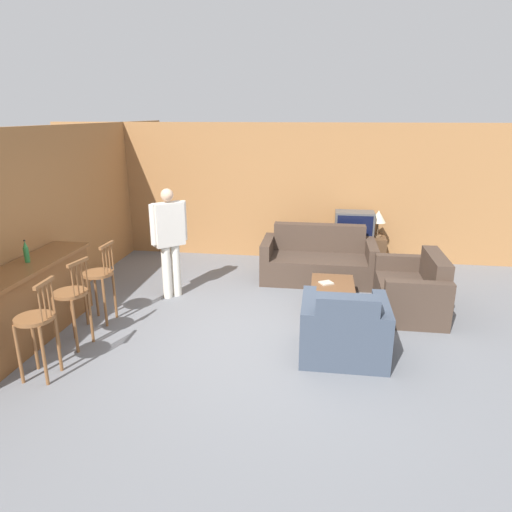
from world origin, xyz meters
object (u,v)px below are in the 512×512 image
(armchair_near, at_px, (344,331))
(loveseat_right, at_px, (413,291))
(book_on_table, at_px, (326,283))
(table_lamp, at_px, (378,217))
(tv_unit, at_px, (352,251))
(bar_chair_far, at_px, (99,280))
(couch_far, at_px, (318,262))
(bottle, at_px, (26,252))
(bar_chair_mid, at_px, (72,300))
(tv, at_px, (354,224))
(person_by_window, at_px, (169,237))
(bar_chair_near, at_px, (37,326))
(coffee_table, at_px, (333,289))

(armchair_near, xyz_separation_m, loveseat_right, (1.03, 1.44, -0.01))
(book_on_table, distance_m, table_lamp, 2.32)
(tv_unit, xyz_separation_m, table_lamp, (0.42, 0.00, 0.66))
(bar_chair_far, relative_size, tv_unit, 0.97)
(couch_far, xyz_separation_m, bottle, (-3.61, -2.57, 0.79))
(bar_chair_far, bearing_deg, bottle, -146.69)
(bar_chair_mid, distance_m, tv, 5.09)
(bar_chair_far, relative_size, table_lamp, 2.31)
(loveseat_right, bearing_deg, person_by_window, 178.90)
(bar_chair_near, height_order, loveseat_right, bar_chair_near)
(couch_far, height_order, armchair_near, couch_far)
(loveseat_right, distance_m, tv_unit, 2.14)
(loveseat_right, xyz_separation_m, table_lamp, (-0.31, 2.00, 0.64))
(tv, distance_m, person_by_window, 3.47)
(bar_chair_near, height_order, person_by_window, person_by_window)
(bottle, bearing_deg, tv_unit, 38.71)
(table_lamp, bearing_deg, loveseat_right, -81.10)
(bar_chair_far, xyz_separation_m, loveseat_right, (4.29, 0.94, -0.29))
(bar_chair_mid, relative_size, bottle, 3.90)
(bar_chair_far, bearing_deg, person_by_window, 56.49)
(tv, bearing_deg, table_lamp, 0.41)
(bar_chair_near, relative_size, person_by_window, 0.66)
(tv_unit, bearing_deg, loveseat_right, -69.77)
(bar_chair_near, distance_m, bar_chair_mid, 0.72)
(loveseat_right, bearing_deg, book_on_table, -177.63)
(bar_chair_near, distance_m, armchair_near, 3.40)
(couch_far, relative_size, loveseat_right, 1.44)
(bar_chair_far, relative_size, armchair_near, 1.12)
(bar_chair_near, relative_size, tv, 1.60)
(armchair_near, bearing_deg, loveseat_right, 54.32)
(bar_chair_far, bearing_deg, bar_chair_near, -90.00)
(bottle, xyz_separation_m, table_lamp, (4.66, 3.40, -0.16))
(bar_chair_near, height_order, book_on_table, bar_chair_near)
(coffee_table, height_order, table_lamp, table_lamp)
(bar_chair_mid, xyz_separation_m, bar_chair_far, (0.00, 0.70, 0.00))
(table_lamp, bearing_deg, bar_chair_mid, -137.44)
(tv_unit, xyz_separation_m, book_on_table, (-0.50, -2.05, 0.10))
(bar_chair_near, bearing_deg, coffee_table, 35.67)
(bar_chair_far, distance_m, table_lamp, 4.95)
(bar_chair_near, relative_size, bar_chair_far, 1.00)
(bar_chair_mid, bearing_deg, bottle, 159.94)
(bar_chair_far, bearing_deg, armchair_near, -8.69)
(book_on_table, bearing_deg, coffee_table, -27.25)
(person_by_window, bearing_deg, table_lamp, 30.34)
(tv, xyz_separation_m, book_on_table, (-0.50, -2.05, -0.42))
(coffee_table, bearing_deg, couch_far, 100.01)
(bar_chair_far, distance_m, tv, 4.61)
(bar_chair_far, bearing_deg, book_on_table, 16.22)
(loveseat_right, height_order, book_on_table, loveseat_right)
(couch_far, height_order, book_on_table, couch_far)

